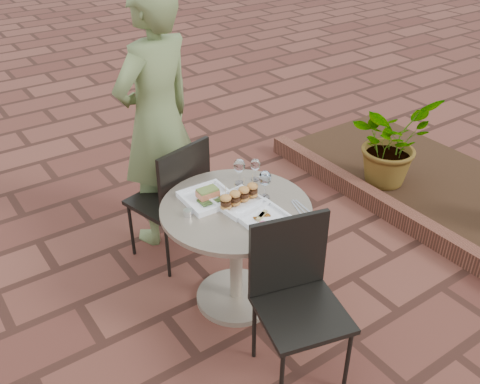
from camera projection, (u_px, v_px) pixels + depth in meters
ground at (256, 328)px, 3.31m from camera, size 60.00×60.00×0.00m
cafe_table at (236, 240)px, 3.28m from camera, size 0.90×0.90×0.73m
chair_far at (175, 193)px, 3.61m from camera, size 0.53×0.53×0.93m
chair_near at (295, 288)px, 2.81m from camera, size 0.54×0.54×0.93m
diner at (157, 120)px, 3.68m from camera, size 0.79×0.64×1.88m
plate_salmon at (208, 197)px, 3.19m from camera, size 0.29×0.29×0.08m
plate_sliders at (239, 199)px, 3.14m from camera, size 0.29×0.29×0.17m
plate_tuna at (262, 216)px, 3.03m from camera, size 0.27×0.27×0.03m
wine_glass_right at (265, 179)px, 3.16m from camera, size 0.08×0.08×0.18m
wine_glass_mid at (239, 166)px, 3.31m from camera, size 0.07×0.07×0.17m
wine_glass_far at (255, 165)px, 3.36m from camera, size 0.06×0.06×0.15m
steel_ramekin at (188, 213)px, 3.05m from camera, size 0.06×0.06×0.04m
cutlery_set at (300, 207)px, 3.13m from camera, size 0.11×0.19×0.00m
planter_curb at (396, 213)px, 4.26m from camera, size 0.12×3.00×0.15m
mulch_bed at (450, 191)px, 4.62m from camera, size 1.30×3.00×0.06m
potted_plant_a at (390, 141)px, 4.52m from camera, size 0.75×0.66×0.77m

